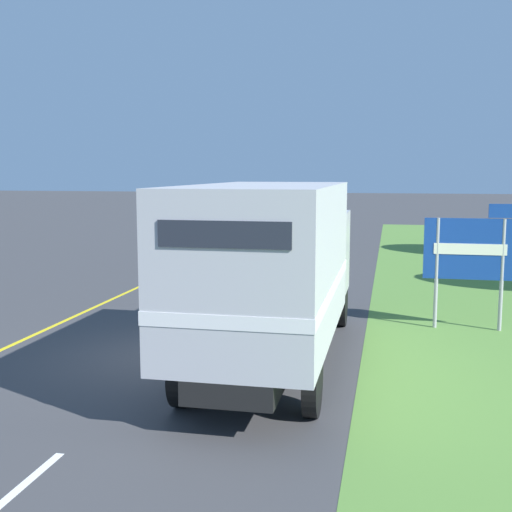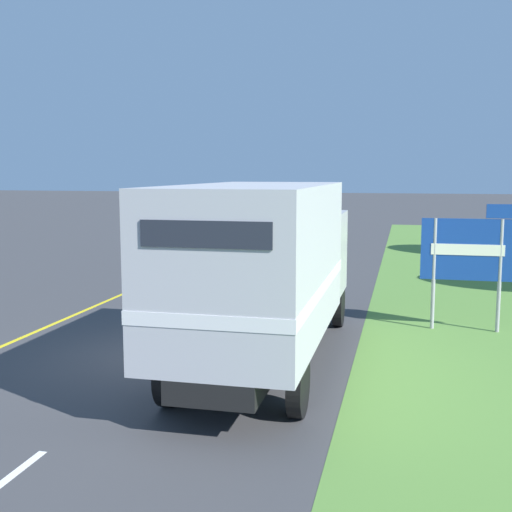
% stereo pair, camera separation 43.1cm
% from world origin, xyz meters
% --- Properties ---
extents(ground_plane, '(200.00, 200.00, 0.00)m').
position_xyz_m(ground_plane, '(0.00, 0.00, 0.00)').
color(ground_plane, '#3D3D3F').
extents(edge_line_yellow, '(0.12, 50.80, 0.01)m').
position_xyz_m(edge_line_yellow, '(-3.70, 8.45, 0.00)').
color(edge_line_yellow, yellow).
rests_on(edge_line_yellow, ground).
extents(centre_dash_near, '(0.12, 2.60, 0.01)m').
position_xyz_m(centre_dash_near, '(0.00, 0.65, 0.00)').
color(centre_dash_near, white).
rests_on(centre_dash_near, ground).
extents(centre_dash_mid_a, '(0.12, 2.60, 0.01)m').
position_xyz_m(centre_dash_mid_a, '(0.00, 7.25, 0.00)').
color(centre_dash_mid_a, white).
rests_on(centre_dash_mid_a, ground).
extents(centre_dash_mid_b, '(0.12, 2.60, 0.01)m').
position_xyz_m(centre_dash_mid_b, '(0.00, 13.85, 0.00)').
color(centre_dash_mid_b, white).
rests_on(centre_dash_mid_b, ground).
extents(centre_dash_far, '(0.12, 2.60, 0.01)m').
position_xyz_m(centre_dash_far, '(0.00, 20.45, 0.00)').
color(centre_dash_far, white).
rests_on(centre_dash_far, ground).
extents(centre_dash_farthest, '(0.12, 2.60, 0.01)m').
position_xyz_m(centre_dash_farthest, '(0.00, 27.05, 0.00)').
color(centre_dash_farthest, white).
rests_on(centre_dash_farthest, ground).
extents(horse_trailer_truck, '(2.42, 7.94, 3.48)m').
position_xyz_m(horse_trailer_truck, '(2.07, -0.27, 1.95)').
color(horse_trailer_truck, black).
rests_on(horse_trailer_truck, ground).
extents(lead_car_white, '(1.80, 3.90, 1.85)m').
position_xyz_m(lead_car_white, '(-1.90, 13.01, 0.94)').
color(lead_car_white, black).
rests_on(lead_car_white, ground).
extents(highway_sign, '(2.09, 0.09, 2.96)m').
position_xyz_m(highway_sign, '(6.06, 3.52, 1.85)').
color(highway_sign, '#9E9EA3').
rests_on(highway_sign, ground).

